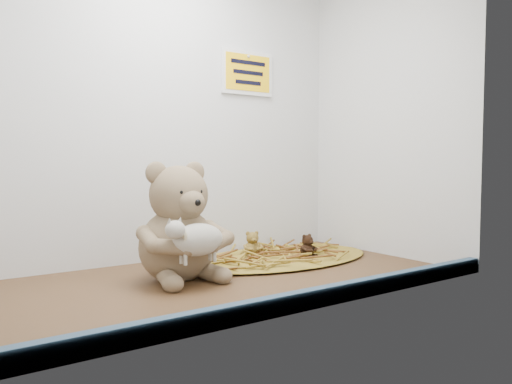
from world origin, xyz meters
TOP-DOWN VIEW (x-y plane):
  - alcove_shell at (0.00, 9.00)cm, footprint 120.40×60.20cm
  - front_rail at (0.00, -28.80)cm, footprint 119.28×2.20cm
  - straw_bed at (29.36, 12.06)cm, footprint 58.52×33.98cm
  - main_teddy at (-5.05, 6.66)cm, footprint 23.20×24.40cm
  - toy_lamb at (-5.05, -3.31)cm, footprint 15.58×9.51cm
  - mini_teddy_tan at (23.31, 16.95)cm, footprint 7.39×7.59cm
  - mini_teddy_brown at (35.42, 7.16)cm, footprint 5.92×6.17cm
  - wall_sign at (30.00, 29.40)cm, footprint 16.00×1.20cm

SIDE VIEW (x-z plane):
  - straw_bed at x=29.36cm, z-range 0.00..1.13cm
  - front_rail at x=0.00cm, z-range 0.00..3.60cm
  - mini_teddy_brown at x=35.42cm, z-range 1.13..7.57cm
  - mini_teddy_tan at x=23.31cm, z-range 1.13..8.27cm
  - toy_lamb at x=-5.05cm, z-range 5.65..15.72cm
  - main_teddy at x=-5.05cm, z-range 0.00..27.82cm
  - alcove_shell at x=0.00cm, z-range -0.20..90.20cm
  - wall_sign at x=30.00cm, z-range 49.50..60.50cm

